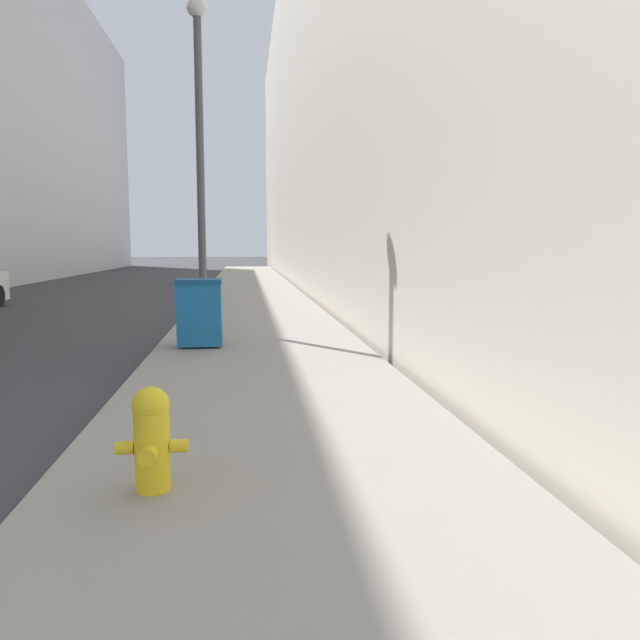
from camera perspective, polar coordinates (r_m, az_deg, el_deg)
The scene contains 5 objects.
sidewalk_right at distance 20.16m, azimuth -6.11°, elevation 1.87°, with size 3.47×60.00×0.16m.
building_right_stone at distance 29.94m, azimuth 9.51°, elevation 19.19°, with size 12.00×60.00×16.53m.
fire_hydrant at distance 4.41m, azimuth -15.14°, elevation -10.24°, with size 0.48×0.36×0.71m.
trash_bin at distance 10.38m, azimuth -10.92°, elevation 0.73°, with size 0.73×0.64×1.11m.
lamppost at distance 13.09m, azimuth -10.93°, elevation 15.56°, with size 0.41×0.41×6.45m.
Camera 1 is at (5.28, -2.09, 1.80)m, focal length 35.00 mm.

